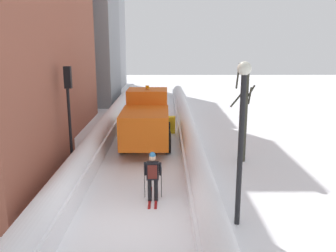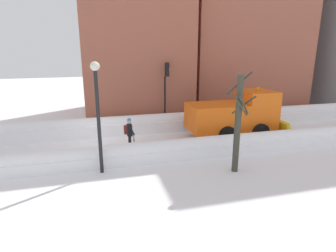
{
  "view_description": "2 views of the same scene",
  "coord_description": "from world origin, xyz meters",
  "px_view_note": "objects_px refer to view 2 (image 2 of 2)",
  "views": [
    {
      "loc": [
        1.08,
        -10.03,
        5.49
      ],
      "look_at": [
        1.21,
        6.42,
        1.57
      ],
      "focal_mm": 38.02,
      "sensor_mm": 36.0,
      "label": 1
    },
    {
      "loc": [
        15.65,
        -0.2,
        5.58
      ],
      "look_at": [
        0.64,
        3.78,
        1.2
      ],
      "focal_mm": 30.55,
      "sensor_mm": 36.0,
      "label": 2
    }
  ],
  "objects_px": {
    "plow_truck": "(236,114)",
    "skier": "(129,132)",
    "bare_tree_near": "(238,123)",
    "street_lamp": "(97,104)",
    "traffic_light_pole": "(166,83)"
  },
  "relations": [
    {
      "from": "plow_truck",
      "to": "traffic_light_pole",
      "type": "relative_size",
      "value": 1.33
    },
    {
      "from": "street_lamp",
      "to": "skier",
      "type": "bearing_deg",
      "value": 148.4
    },
    {
      "from": "skier",
      "to": "street_lamp",
      "type": "xyz_separation_m",
      "value": [
        2.65,
        -1.63,
        2.16
      ]
    },
    {
      "from": "skier",
      "to": "traffic_light_pole",
      "type": "height_order",
      "value": "traffic_light_pole"
    },
    {
      "from": "plow_truck",
      "to": "skier",
      "type": "xyz_separation_m",
      "value": [
        0.55,
        -6.71,
        -0.48
      ]
    },
    {
      "from": "skier",
      "to": "street_lamp",
      "type": "distance_m",
      "value": 3.79
    },
    {
      "from": "bare_tree_near",
      "to": "plow_truck",
      "type": "bearing_deg",
      "value": 152.51
    },
    {
      "from": "bare_tree_near",
      "to": "skier",
      "type": "bearing_deg",
      "value": -133.29
    },
    {
      "from": "skier",
      "to": "bare_tree_near",
      "type": "bearing_deg",
      "value": 46.71
    },
    {
      "from": "bare_tree_near",
      "to": "traffic_light_pole",
      "type": "bearing_deg",
      "value": -170.45
    },
    {
      "from": "bare_tree_near",
      "to": "street_lamp",
      "type": "bearing_deg",
      "value": -103.3
    },
    {
      "from": "plow_truck",
      "to": "bare_tree_near",
      "type": "height_order",
      "value": "bare_tree_near"
    },
    {
      "from": "plow_truck",
      "to": "skier",
      "type": "height_order",
      "value": "plow_truck"
    },
    {
      "from": "plow_truck",
      "to": "bare_tree_near",
      "type": "relative_size",
      "value": 1.32
    },
    {
      "from": "skier",
      "to": "traffic_light_pole",
      "type": "xyz_separation_m",
      "value": [
        -3.56,
        3.03,
        2.16
      ]
    }
  ]
}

